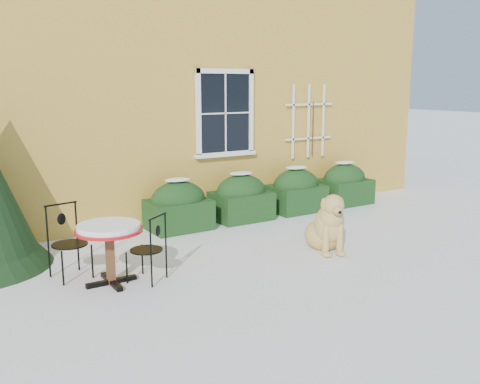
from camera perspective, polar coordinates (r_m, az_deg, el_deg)
ground at (r=7.56m, az=4.08°, el=-7.99°), size 80.00×80.00×0.00m
house at (r=13.44m, az=-14.17°, el=14.11°), size 12.40×8.40×6.40m
hedge_row at (r=10.38m, az=3.16°, el=-0.30°), size 4.95×0.80×0.91m
bistro_table at (r=6.93m, az=-13.79°, el=-4.41°), size 0.85×0.85×0.79m
patio_chair_near at (r=6.99m, az=-9.71°, el=-5.92°), size 0.55×0.55×0.89m
patio_chair_far at (r=7.38m, az=-17.86°, el=-5.03°), size 0.50×0.50×0.97m
dog at (r=8.24m, az=9.33°, el=-3.70°), size 0.79×1.02×0.95m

